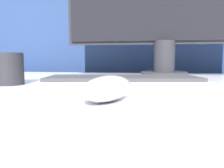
{
  "coord_description": "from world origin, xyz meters",
  "views": [
    {
      "loc": [
        0.01,
        -0.51,
        0.78
      ],
      "look_at": [
        -0.05,
        -0.15,
        0.74
      ],
      "focal_mm": 35.0,
      "sensor_mm": 36.0,
      "label": 1
    }
  ],
  "objects": [
    {
      "name": "mug",
      "position": [
        -0.32,
        -0.02,
        0.76
      ],
      "size": [
        0.07,
        0.07,
        0.08
      ],
      "color": "#232328",
      "rests_on": "desk"
    },
    {
      "name": "partition_panel",
      "position": [
        0.0,
        0.65,
        0.73
      ],
      "size": [
        5.0,
        0.03,
        1.46
      ],
      "color": "navy",
      "rests_on": "ground_plane"
    },
    {
      "name": "keyboard",
      "position": [
        -0.04,
        -0.01,
        0.73
      ],
      "size": [
        0.38,
        0.19,
        0.02
      ],
      "rotation": [
        0.0,
        0.0,
        0.15
      ],
      "color": "silver",
      "rests_on": "desk"
    },
    {
      "name": "computer_mouse_near",
      "position": [
        -0.05,
        -0.19,
        0.74
      ],
      "size": [
        0.09,
        0.14,
        0.04
      ],
      "rotation": [
        0.0,
        0.0,
        -0.28
      ],
      "color": "silver",
      "rests_on": "desk"
    }
  ]
}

